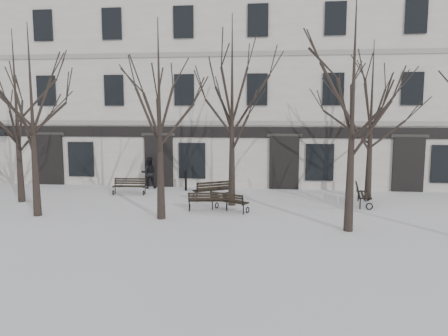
% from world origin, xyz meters
% --- Properties ---
extents(ground, '(100.00, 100.00, 0.00)m').
position_xyz_m(ground, '(0.00, 0.00, 0.00)').
color(ground, white).
rests_on(ground, ground).
extents(building, '(40.40, 10.20, 11.40)m').
position_xyz_m(building, '(0.00, 12.96, 5.52)').
color(building, silver).
rests_on(building, ground).
extents(tree_0, '(5.37, 5.37, 7.67)m').
position_xyz_m(tree_0, '(-6.62, 0.54, 4.80)').
color(tree_0, black).
rests_on(tree_0, ground).
extents(tree_1, '(5.43, 5.43, 7.75)m').
position_xyz_m(tree_1, '(-1.46, 0.64, 4.85)').
color(tree_1, black).
rests_on(tree_1, ground).
extents(tree_2, '(5.77, 5.77, 8.24)m').
position_xyz_m(tree_2, '(5.63, -0.34, 5.15)').
color(tree_2, black).
rests_on(tree_2, ground).
extents(tree_4, '(5.55, 5.55, 7.92)m').
position_xyz_m(tree_4, '(-8.85, 3.07, 4.95)').
color(tree_4, black).
rests_on(tree_4, ground).
extents(tree_5, '(5.92, 5.92, 8.45)m').
position_xyz_m(tree_5, '(1.08, 3.47, 5.28)').
color(tree_5, black).
rests_on(tree_5, ground).
extents(tree_6, '(5.27, 5.27, 7.53)m').
position_xyz_m(tree_6, '(7.48, 5.52, 4.71)').
color(tree_6, black).
rests_on(tree_6, ground).
extents(bench_1, '(1.75, 0.84, 0.85)m').
position_xyz_m(bench_1, '(0.18, 2.21, 0.46)').
color(bench_1, black).
rests_on(bench_1, ground).
extents(bench_2, '(1.73, 1.30, 0.84)m').
position_xyz_m(bench_2, '(1.08, 2.17, 0.46)').
color(bench_2, black).
rests_on(bench_2, ground).
extents(bench_3, '(1.69, 0.70, 0.83)m').
position_xyz_m(bench_3, '(-4.39, 5.43, 0.45)').
color(bench_3, black).
rests_on(bench_3, ground).
extents(bench_4, '(1.97, 1.57, 0.97)m').
position_xyz_m(bench_4, '(0.10, 4.46, 0.52)').
color(bench_4, black).
rests_on(bench_4, ground).
extents(bench_5, '(0.95, 1.99, 0.97)m').
position_xyz_m(bench_5, '(6.95, 4.14, 0.53)').
color(bench_5, black).
rests_on(bench_5, ground).
extents(bollard_a, '(0.14, 0.14, 1.10)m').
position_xyz_m(bollard_a, '(-1.74, 6.82, 0.59)').
color(bollard_a, black).
rests_on(bollard_a, ground).
extents(bollard_b, '(0.13, 0.13, 1.03)m').
position_xyz_m(bollard_b, '(6.93, 6.96, 0.55)').
color(bollard_b, black).
rests_on(bollard_b, ground).
extents(pedestrian_b, '(0.97, 0.83, 1.73)m').
position_xyz_m(pedestrian_b, '(-3.91, 7.28, 0.00)').
color(pedestrian_b, black).
rests_on(pedestrian_b, ground).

